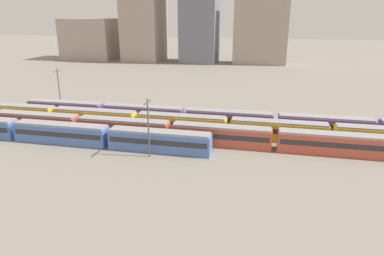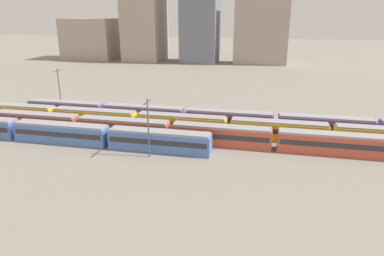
{
  "view_description": "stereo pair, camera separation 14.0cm",
  "coord_description": "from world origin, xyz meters",
  "views": [
    {
      "loc": [
        46.59,
        -53.87,
        22.68
      ],
      "look_at": [
        32.73,
        7.8,
        2.04
      ],
      "focal_mm": 32.59,
      "sensor_mm": 36.0,
      "label": 1
    },
    {
      "loc": [
        46.73,
        -53.84,
        22.68
      ],
      "look_at": [
        32.73,
        7.8,
        2.04
      ],
      "focal_mm": 32.59,
      "sensor_mm": 36.0,
      "label": 2
    }
  ],
  "objects": [
    {
      "name": "train_track_3",
      "position": [
        48.33,
        15.6,
        1.9
      ],
      "size": [
        112.5,
        3.06,
        3.75
      ],
      "color": "#6B429E",
      "rests_on": "ground_plane"
    },
    {
      "name": "train_track_1",
      "position": [
        38.71,
        5.2,
        1.9
      ],
      "size": [
        93.6,
        3.06,
        3.75
      ],
      "color": "#BC4C38",
      "rests_on": "ground_plane"
    },
    {
      "name": "train_track_2",
      "position": [
        29.97,
        10.4,
        1.9
      ],
      "size": [
        93.6,
        3.06,
        3.75
      ],
      "color": "yellow",
      "rests_on": "ground_plane"
    },
    {
      "name": "distant_building_1",
      "position": [
        -16.95,
        119.17,
        17.5
      ],
      "size": [
        18.25,
        21.98,
        34.99
      ],
      "primitive_type": "cube",
      "color": "#A89989",
      "rests_on": "ground_plane"
    },
    {
      "name": "distant_building_3",
      "position": [
        41.04,
        119.17,
        16.24
      ],
      "size": [
        24.77,
        12.52,
        32.48
      ],
      "primitive_type": "cube",
      "color": "#A89989",
      "rests_on": "ground_plane"
    },
    {
      "name": "catenary_pole_2",
      "position": [
        27.8,
        -2.73,
        5.52
      ],
      "size": [
        0.24,
        3.2,
        9.94
      ],
      "color": "#4C4C51",
      "rests_on": "ground_plane"
    },
    {
      "name": "distant_building_2",
      "position": [
        11.84,
        119.17,
        27.39
      ],
      "size": [
        17.22,
        20.12,
        54.78
      ],
      "primitive_type": "cube",
      "color": "slate",
      "rests_on": "ground_plane"
    },
    {
      "name": "catenary_pole_1",
      "position": [
        -1.97,
        18.52,
        5.91
      ],
      "size": [
        0.24,
        3.2,
        10.71
      ],
      "color": "#4C4C51",
      "rests_on": "ground_plane"
    },
    {
      "name": "ground_plane",
      "position": [
        0.0,
        7.8,
        0.0
      ],
      "size": [
        600.0,
        600.0,
        0.0
      ],
      "primitive_type": "plane",
      "color": "gray"
    },
    {
      "name": "train_track_0",
      "position": [
        9.83,
        0.0,
        1.9
      ],
      "size": [
        55.8,
        3.06,
        3.75
      ],
      "color": "#4C70BC",
      "rests_on": "ground_plane"
    },
    {
      "name": "distant_building_0",
      "position": [
        -46.71,
        119.17,
        10.35
      ],
      "size": [
        26.58,
        21.38,
        20.71
      ],
      "primitive_type": "cube",
      "color": "#A89989",
      "rests_on": "ground_plane"
    }
  ]
}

